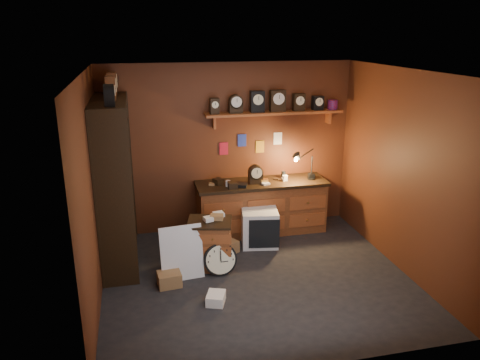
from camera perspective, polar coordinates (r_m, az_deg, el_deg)
name	(u,v)px	position (r m, az deg, el deg)	size (l,w,h in m)	color
floor	(257,278)	(6.39, 2.05, -11.84)	(4.00, 4.00, 0.00)	black
room_shell	(259,151)	(5.85, 2.39, 3.54)	(4.02, 3.62, 2.71)	#582914
shelving_unit	(113,176)	(6.63, -15.23, 0.45)	(0.47, 1.60, 2.58)	black
workbench	(261,204)	(7.59, 2.63, -2.93)	(2.10, 0.66, 1.36)	brown
low_cabinet	(210,242)	(6.53, -3.67, -7.49)	(0.70, 0.63, 0.77)	brown
big_round_clock	(220,259)	(6.38, -2.42, -9.63)	(0.45, 0.16, 0.45)	black
white_panel	(183,278)	(6.44, -6.98, -11.73)	(0.56, 0.02, 0.75)	silver
mini_fridge	(259,227)	(7.22, 2.39, -5.71)	(0.62, 0.64, 0.56)	silver
floor_box_a	(169,279)	(6.25, -8.60, -11.85)	(0.29, 0.25, 0.18)	#9A6F43
floor_box_b	(216,298)	(5.85, -2.96, -14.21)	(0.21, 0.25, 0.13)	white
floor_box_c	(229,247)	(7.01, -1.30, -8.17)	(0.24, 0.20, 0.18)	#9A6F43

